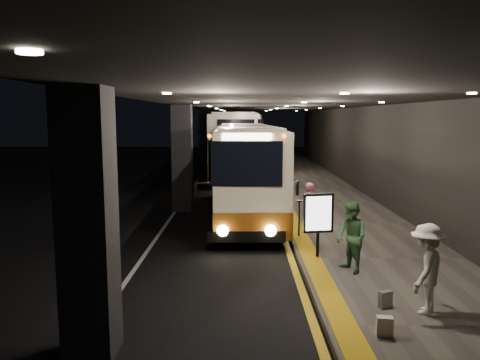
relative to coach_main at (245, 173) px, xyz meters
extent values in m
plane|color=black|center=(-1.11, -3.20, -1.67)|extent=(90.00, 90.00, 0.00)
cube|color=silver|center=(-2.91, 1.80, -1.66)|extent=(0.12, 50.00, 0.01)
cube|color=gold|center=(1.24, 1.80, -1.66)|extent=(0.18, 50.00, 0.01)
cube|color=#514C44|center=(3.64, 1.80, -1.59)|extent=(4.50, 50.00, 0.15)
cube|color=gold|center=(1.74, 1.80, -1.51)|extent=(0.50, 50.00, 0.01)
cube|color=black|center=(5.89, 1.80, 1.33)|extent=(0.10, 50.00, 6.00)
cube|color=black|center=(-2.61, -11.20, 0.53)|extent=(0.80, 0.80, 4.40)
cube|color=black|center=(-2.61, 0.80, 0.53)|extent=(0.80, 0.80, 4.40)
cube|color=black|center=(-2.61, 12.80, 0.53)|extent=(0.80, 0.80, 4.40)
cube|color=black|center=(1.39, 1.80, 2.93)|extent=(9.00, 50.00, 0.40)
cube|color=beige|center=(0.00, 0.02, 0.25)|extent=(2.65, 11.05, 3.11)
cube|color=#994B16|center=(0.00, 0.02, -0.89)|extent=(2.67, 11.07, 0.82)
cube|color=black|center=(0.00, -5.50, 0.94)|extent=(2.01, 0.13, 1.28)
cube|color=black|center=(0.00, -5.42, -1.17)|extent=(2.25, 0.32, 0.32)
cylinder|color=black|center=(-1.02, -3.45, -1.21)|extent=(0.26, 0.92, 0.92)
cylinder|color=black|center=(1.02, -3.45, -1.21)|extent=(0.26, 0.92, 0.92)
cylinder|color=black|center=(-1.02, 3.68, -1.21)|extent=(0.26, 0.92, 0.92)
cylinder|color=black|center=(1.02, 3.68, -1.21)|extent=(0.26, 0.92, 0.92)
sphere|color=#FFEAA5|center=(-0.69, -5.51, -0.98)|extent=(0.33, 0.33, 0.33)
sphere|color=#FFEAA5|center=(0.69, -5.51, -0.98)|extent=(0.33, 0.33, 0.33)
cube|color=#FFF2BF|center=(0.00, -5.51, 1.70)|extent=(1.37, 0.10, 0.20)
cube|color=beige|center=(-0.26, 12.49, 0.56)|extent=(3.44, 12.90, 3.62)
cube|color=#994B16|center=(-0.26, 12.49, -0.76)|extent=(3.46, 12.92, 0.96)
cube|color=black|center=(-0.26, 6.08, 1.36)|extent=(2.34, 0.20, 1.49)
cube|color=black|center=(-0.26, 6.16, -1.08)|extent=(2.62, 0.41, 0.37)
cylinder|color=black|center=(-1.47, 8.45, -1.14)|extent=(0.30, 1.06, 1.06)
cylinder|color=black|center=(0.95, 8.45, -1.14)|extent=(0.30, 1.06, 1.06)
cylinder|color=black|center=(-1.47, 16.74, -1.14)|extent=(0.30, 1.06, 1.06)
cylinder|color=black|center=(0.95, 16.74, -1.14)|extent=(0.30, 1.06, 1.06)
cube|color=beige|center=(0.03, 28.12, 0.29)|extent=(2.47, 11.23, 3.17)
cube|color=#994B16|center=(0.03, 28.12, -0.87)|extent=(2.49, 11.25, 0.84)
cube|color=black|center=(0.03, 22.49, 0.99)|extent=(2.05, 0.08, 1.31)
cube|color=black|center=(0.03, 22.57, -1.16)|extent=(2.29, 0.28, 0.33)
cylinder|color=black|center=(-1.02, 24.58, -1.20)|extent=(0.26, 0.93, 0.93)
cylinder|color=black|center=(1.08, 24.58, -1.20)|extent=(0.26, 0.93, 0.93)
cylinder|color=black|center=(-1.02, 31.86, -1.20)|extent=(0.26, 0.93, 0.93)
cylinder|color=black|center=(1.08, 31.86, -1.20)|extent=(0.26, 0.93, 0.93)
imported|color=#CC5F8A|center=(2.20, -2.92, -0.74)|extent=(0.56, 0.67, 1.56)
imported|color=#38653B|center=(2.52, -7.50, -0.65)|extent=(0.81, 0.98, 1.74)
imported|color=silver|center=(3.41, -9.89, -0.64)|extent=(1.10, 1.23, 1.77)
cube|color=black|center=(2.72, -9.64, -1.35)|extent=(0.30, 0.22, 0.34)
cube|color=silver|center=(2.35, -10.85, -1.35)|extent=(0.29, 0.20, 0.34)
cylinder|color=black|center=(1.91, -6.26, -1.18)|extent=(0.08, 0.08, 0.68)
cube|color=black|center=(1.91, -6.26, -0.31)|extent=(0.83, 0.24, 1.07)
cube|color=white|center=(1.91, -6.32, -0.31)|extent=(0.69, 0.14, 0.92)
cylinder|color=black|center=(1.67, -4.07, -0.95)|extent=(0.05, 0.05, 1.14)
camera|label=1|loc=(-0.13, -18.54, 2.27)|focal=35.00mm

